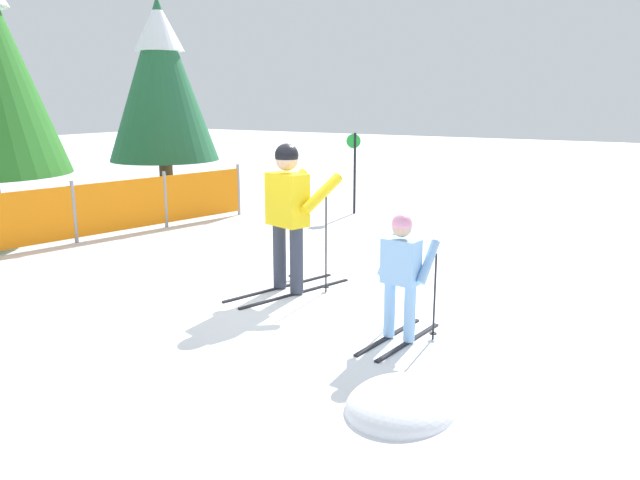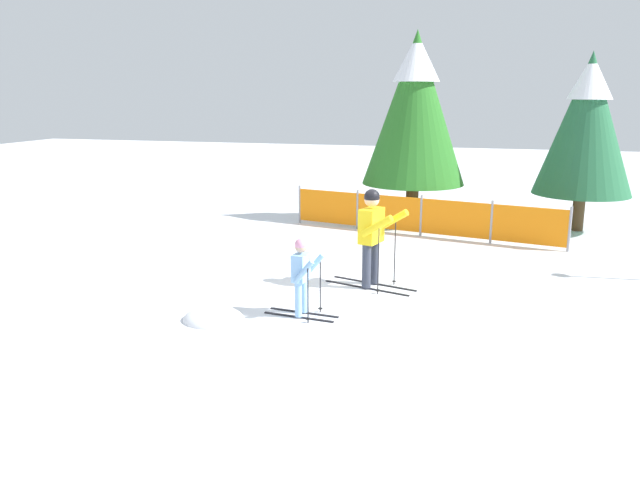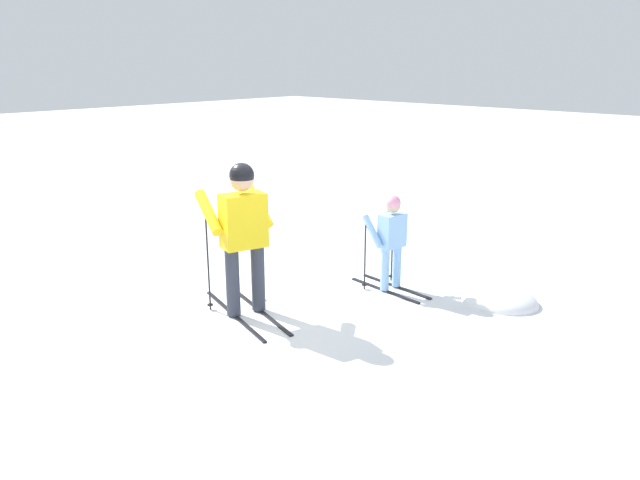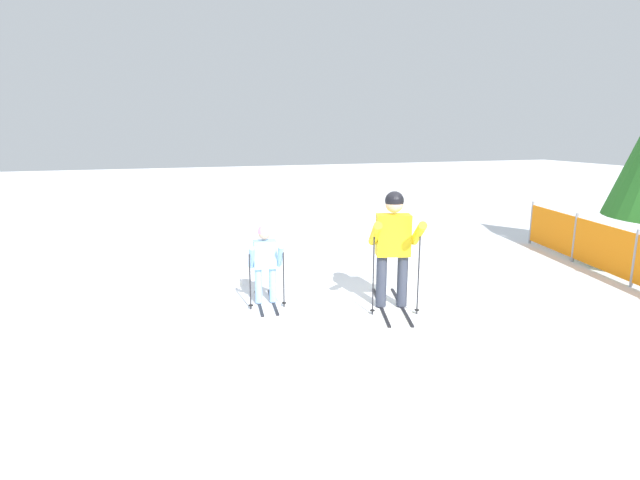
{
  "view_description": "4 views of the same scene",
  "coord_description": "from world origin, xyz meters",
  "px_view_note": "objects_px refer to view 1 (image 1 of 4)",
  "views": [
    {
      "loc": [
        -5.73,
        -3.88,
        2.26
      ],
      "look_at": [
        0.03,
        -0.42,
        0.72
      ],
      "focal_mm": 35.0,
      "sensor_mm": 36.0,
      "label": 1
    },
    {
      "loc": [
        2.17,
        -10.39,
        3.37
      ],
      "look_at": [
        -0.58,
        -0.52,
        0.95
      ],
      "focal_mm": 35.0,
      "sensor_mm": 36.0,
      "label": 2
    },
    {
      "loc": [
        -5.02,
        4.4,
        2.85
      ],
      "look_at": [
        -0.45,
        -0.46,
        0.89
      ],
      "focal_mm": 35.0,
      "sensor_mm": 36.0,
      "label": 3
    },
    {
      "loc": [
        6.63,
        -3.14,
        2.62
      ],
      "look_at": [
        -0.29,
        -0.86,
        1.0
      ],
      "focal_mm": 28.0,
      "sensor_mm": 36.0,
      "label": 4
    }
  ],
  "objects_px": {
    "skier_adult": "(289,204)",
    "conifer_far": "(161,77)",
    "trail_marker": "(354,165)",
    "safety_fence": "(74,212)",
    "skier_child": "(402,267)"
  },
  "relations": [
    {
      "from": "safety_fence",
      "to": "trail_marker",
      "type": "relative_size",
      "value": 4.15
    },
    {
      "from": "skier_adult",
      "to": "conifer_far",
      "type": "relative_size",
      "value": 0.4
    },
    {
      "from": "trail_marker",
      "to": "safety_fence",
      "type": "bearing_deg",
      "value": 150.46
    },
    {
      "from": "trail_marker",
      "to": "skier_adult",
      "type": "bearing_deg",
      "value": -160.42
    },
    {
      "from": "skier_child",
      "to": "trail_marker",
      "type": "relative_size",
      "value": 0.77
    },
    {
      "from": "conifer_far",
      "to": "trail_marker",
      "type": "height_order",
      "value": "conifer_far"
    },
    {
      "from": "skier_child",
      "to": "safety_fence",
      "type": "xyz_separation_m",
      "value": [
        1.12,
        6.09,
        -0.22
      ]
    },
    {
      "from": "skier_adult",
      "to": "skier_child",
      "type": "relative_size",
      "value": 1.43
    },
    {
      "from": "safety_fence",
      "to": "conifer_far",
      "type": "relative_size",
      "value": 1.52
    },
    {
      "from": "skier_adult",
      "to": "skier_child",
      "type": "distance_m",
      "value": 1.94
    },
    {
      "from": "skier_adult",
      "to": "trail_marker",
      "type": "distance_m",
      "value": 5.22
    },
    {
      "from": "skier_adult",
      "to": "safety_fence",
      "type": "bearing_deg",
      "value": 101.75
    },
    {
      "from": "safety_fence",
      "to": "conifer_far",
      "type": "bearing_deg",
      "value": 24.14
    },
    {
      "from": "skier_child",
      "to": "conifer_far",
      "type": "bearing_deg",
      "value": 64.12
    },
    {
      "from": "skier_adult",
      "to": "safety_fence",
      "type": "height_order",
      "value": "skier_adult"
    }
  ]
}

